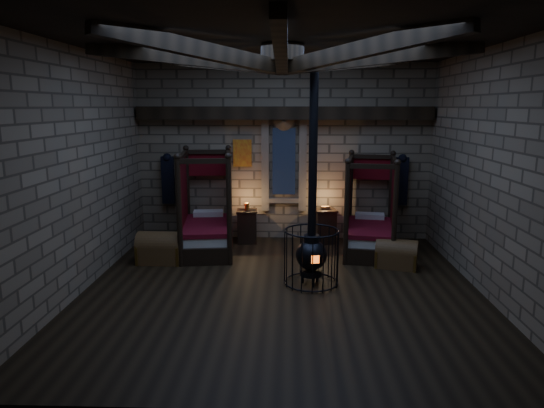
{
  "coord_description": "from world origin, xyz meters",
  "views": [
    {
      "loc": [
        0.11,
        -8.15,
        3.21
      ],
      "look_at": [
        -0.19,
        0.6,
        1.43
      ],
      "focal_mm": 32.0,
      "sensor_mm": 36.0,
      "label": 1
    }
  ],
  "objects_px": {
    "bed_right": "(369,229)",
    "trunk_left": "(160,248)",
    "bed_left": "(207,227)",
    "stove": "(311,252)",
    "trunk_right": "(396,255)"
  },
  "relations": [
    {
      "from": "bed_left",
      "to": "trunk_left",
      "type": "relative_size",
      "value": 2.39
    },
    {
      "from": "bed_right",
      "to": "stove",
      "type": "height_order",
      "value": "stove"
    },
    {
      "from": "bed_right",
      "to": "bed_left",
      "type": "bearing_deg",
      "value": -170.21
    },
    {
      "from": "bed_left",
      "to": "stove",
      "type": "height_order",
      "value": "stove"
    },
    {
      "from": "trunk_left",
      "to": "bed_left",
      "type": "bearing_deg",
      "value": 48.28
    },
    {
      "from": "bed_right",
      "to": "trunk_left",
      "type": "bearing_deg",
      "value": -159.04
    },
    {
      "from": "bed_left",
      "to": "bed_right",
      "type": "xyz_separation_m",
      "value": [
        3.63,
        0.03,
        -0.03
      ]
    },
    {
      "from": "trunk_right",
      "to": "stove",
      "type": "relative_size",
      "value": 0.23
    },
    {
      "from": "bed_right",
      "to": "trunk_left",
      "type": "distance_m",
      "value": 4.58
    },
    {
      "from": "bed_right",
      "to": "trunk_right",
      "type": "xyz_separation_m",
      "value": [
        0.38,
        -1.07,
        -0.26
      ]
    },
    {
      "from": "bed_left",
      "to": "stove",
      "type": "xyz_separation_m",
      "value": [
        2.24,
        -2.06,
        0.08
      ]
    },
    {
      "from": "bed_right",
      "to": "trunk_left",
      "type": "relative_size",
      "value": 2.31
    },
    {
      "from": "bed_right",
      "to": "trunk_right",
      "type": "relative_size",
      "value": 2.33
    },
    {
      "from": "bed_left",
      "to": "trunk_right",
      "type": "relative_size",
      "value": 2.41
    },
    {
      "from": "stove",
      "to": "bed_left",
      "type": "bearing_deg",
      "value": 125.26
    }
  ]
}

